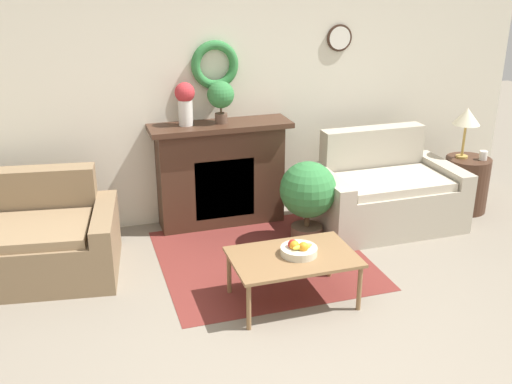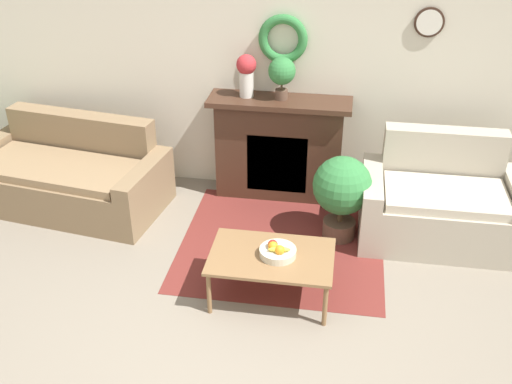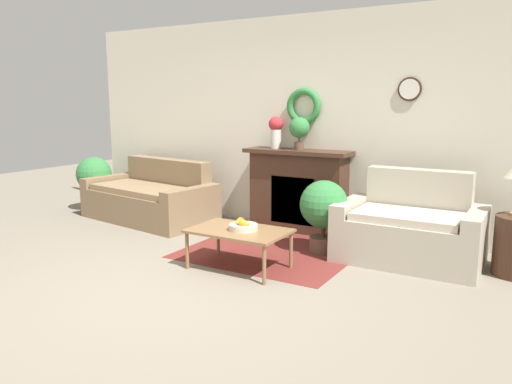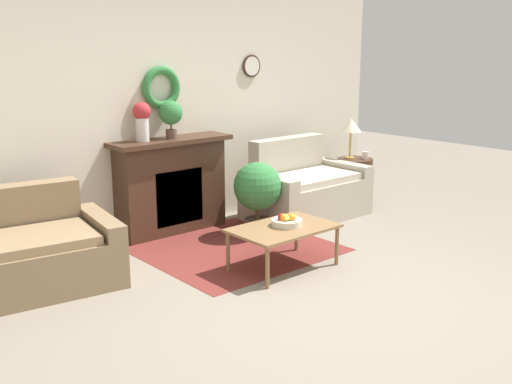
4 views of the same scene
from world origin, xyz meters
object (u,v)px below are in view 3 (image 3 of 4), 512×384
at_px(coffee_table, 239,233).
at_px(fruit_bowl, 243,226).
at_px(potted_plant_floor_by_couch, 94,177).
at_px(potted_plant_floor_by_loveseat, 324,208).
at_px(loveseat_right, 410,231).
at_px(fireplace, 298,190).
at_px(potted_plant_on_mantel, 299,129).
at_px(couch_left, 151,199).
at_px(vase_on_mantel_left, 276,130).

relative_size(coffee_table, fruit_bowl, 3.37).
xyz_separation_m(potted_plant_floor_by_couch, potted_plant_floor_by_loveseat, (3.85, -0.25, -0.01)).
distance_m(loveseat_right, coffee_table, 1.77).
bearing_deg(potted_plant_floor_by_loveseat, fireplace, 132.96).
relative_size(fireplace, potted_plant_on_mantel, 3.40).
relative_size(fruit_bowl, potted_plant_floor_by_loveseat, 0.36).
xyz_separation_m(couch_left, loveseat_right, (3.57, -0.03, 0.03)).
distance_m(loveseat_right, vase_on_mantel_left, 2.16).
bearing_deg(loveseat_right, potted_plant_on_mantel, 161.41).
bearing_deg(fireplace, potted_plant_on_mantel, -46.38).
xyz_separation_m(loveseat_right, vase_on_mantel_left, (-1.86, 0.53, 0.96)).
bearing_deg(potted_plant_floor_by_couch, potted_plant_floor_by_loveseat, -3.74).
bearing_deg(coffee_table, potted_plant_floor_by_couch, 160.51).
relative_size(coffee_table, vase_on_mantel_left, 2.35).
distance_m(fruit_bowl, potted_plant_on_mantel, 1.84).
xyz_separation_m(fruit_bowl, potted_plant_floor_by_loveseat, (0.45, 0.93, 0.05)).
bearing_deg(vase_on_mantel_left, loveseat_right, -15.92).
bearing_deg(coffee_table, potted_plant_on_mantel, 94.81).
distance_m(vase_on_mantel_left, potted_plant_floor_by_loveseat, 1.43).
xyz_separation_m(couch_left, potted_plant_floor_by_couch, (-1.17, 0.05, 0.21)).
bearing_deg(potted_plant_floor_by_couch, fireplace, 7.88).
height_order(loveseat_right, fruit_bowl, loveseat_right).
xyz_separation_m(couch_left, vase_on_mantel_left, (1.70, 0.50, 0.98)).
distance_m(fruit_bowl, potted_plant_floor_by_loveseat, 1.04).
relative_size(potted_plant_on_mantel, potted_plant_floor_by_couch, 0.50).
height_order(couch_left, vase_on_mantel_left, vase_on_mantel_left).
bearing_deg(potted_plant_on_mantel, couch_left, -166.72).
relative_size(potted_plant_on_mantel, potted_plant_floor_by_loveseat, 0.51).
height_order(vase_on_mantel_left, potted_plant_floor_by_loveseat, vase_on_mantel_left).
height_order(potted_plant_on_mantel, potted_plant_floor_by_loveseat, potted_plant_on_mantel).
bearing_deg(coffee_table, vase_on_mantel_left, 106.14).
bearing_deg(fruit_bowl, potted_plant_floor_by_loveseat, 64.02).
bearing_deg(vase_on_mantel_left, fireplace, -0.99).
bearing_deg(potted_plant_floor_by_loveseat, potted_plant_on_mantel, 132.95).
bearing_deg(fireplace, coffee_table, -84.75).
height_order(fireplace, potted_plant_floor_by_loveseat, fireplace).
bearing_deg(loveseat_right, potted_plant_floor_by_loveseat, -169.30).
bearing_deg(coffee_table, loveseat_right, 38.47).
relative_size(fruit_bowl, vase_on_mantel_left, 0.70).
bearing_deg(potted_plant_floor_by_couch, coffee_table, -19.49).
relative_size(coffee_table, potted_plant_floor_by_couch, 1.18).
xyz_separation_m(fireplace, potted_plant_floor_by_loveseat, (0.65, -0.70, -0.03)).
bearing_deg(coffee_table, fruit_bowl, 3.89).
distance_m(loveseat_right, fruit_bowl, 1.74).
relative_size(fireplace, vase_on_mantel_left, 3.37).
height_order(vase_on_mantel_left, potted_plant_on_mantel, vase_on_mantel_left).
bearing_deg(loveseat_right, vase_on_mantel_left, 164.02).
distance_m(fireplace, vase_on_mantel_left, 0.82).
distance_m(fireplace, couch_left, 2.10).
distance_m(potted_plant_on_mantel, potted_plant_floor_by_couch, 3.34).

